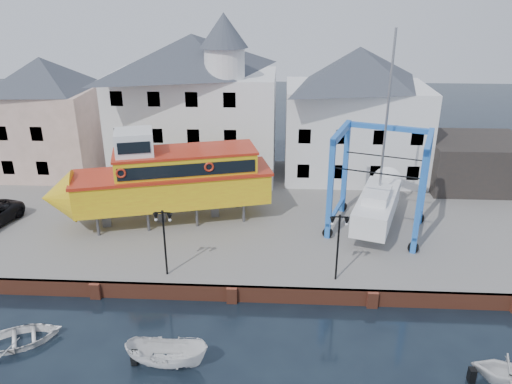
{
  "coord_description": "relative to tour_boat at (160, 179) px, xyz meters",
  "views": [
    {
      "loc": [
        2.71,
        -24.04,
        17.08
      ],
      "look_at": [
        1.0,
        7.0,
        4.0
      ],
      "focal_mm": 35.0,
      "sensor_mm": 36.0,
      "label": 1
    }
  ],
  "objects": [
    {
      "name": "building_pink",
      "position": [
        -12.1,
        9.69,
        1.9
      ],
      "size": [
        8.0,
        7.0,
        10.3
      ],
      "color": "tan",
      "rests_on": "hardstanding"
    },
    {
      "name": "quay_wall",
      "position": [
        5.9,
        -8.2,
        -3.75
      ],
      "size": [
        44.0,
        0.47,
        1.0
      ],
      "color": "brown",
      "rests_on": "ground"
    },
    {
      "name": "tour_boat",
      "position": [
        0.0,
        0.0,
        0.0
      ],
      "size": [
        16.26,
        7.76,
        6.89
      ],
      "rotation": [
        0.0,
        0.0,
        0.26
      ],
      "color": "#59595E",
      "rests_on": "hardstanding"
    },
    {
      "name": "ground",
      "position": [
        5.9,
        -8.31,
        -4.25
      ],
      "size": [
        140.0,
        140.0,
        0.0
      ],
      "primitive_type": "plane",
      "color": "black",
      "rests_on": "ground"
    },
    {
      "name": "motorboat_a",
      "position": [
        3.3,
        -13.66,
        -4.25
      ],
      "size": [
        4.16,
        1.79,
        1.57
      ],
      "primitive_type": "imported",
      "rotation": [
        0.0,
        0.0,
        1.51
      ],
      "color": "white",
      "rests_on": "ground"
    },
    {
      "name": "motorboat_d",
      "position": [
        -4.6,
        -12.49,
        -4.25
      ],
      "size": [
        5.03,
        4.52,
        0.86
      ],
      "primitive_type": "imported",
      "rotation": [
        0.0,
        0.0,
        2.04
      ],
      "color": "white",
      "rests_on": "ground"
    },
    {
      "name": "travel_lift",
      "position": [
        15.48,
        0.2,
        -0.99
      ],
      "size": [
        7.55,
        9.24,
        13.57
      ],
      "rotation": [
        0.0,
        0.0,
        -0.32
      ],
      "color": "blue",
      "rests_on": "hardstanding"
    },
    {
      "name": "lamp_post_right",
      "position": [
        11.9,
        -7.11,
        -0.08
      ],
      "size": [
        1.12,
        0.32,
        4.2
      ],
      "color": "black",
      "rests_on": "hardstanding"
    },
    {
      "name": "shed_dark",
      "position": [
        24.9,
        8.69,
        -1.25
      ],
      "size": [
        8.0,
        7.0,
        4.0
      ],
      "primitive_type": "cube",
      "color": "#272523",
      "rests_on": "hardstanding"
    },
    {
      "name": "hardstanding",
      "position": [
        5.9,
        2.69,
        -3.75
      ],
      "size": [
        44.0,
        22.0,
        1.0
      ],
      "primitive_type": "cube",
      "color": "slate",
      "rests_on": "ground"
    },
    {
      "name": "motorboat_c",
      "position": [
        19.16,
        -13.94,
        -4.25
      ],
      "size": [
        3.82,
        3.51,
        1.69
      ],
      "primitive_type": "imported",
      "rotation": [
        0.0,
        0.0,
        1.3
      ],
      "color": "white",
      "rests_on": "ground"
    },
    {
      "name": "lamp_post_left",
      "position": [
        1.9,
        -7.11,
        -0.08
      ],
      "size": [
        1.12,
        0.32,
        4.2
      ],
      "color": "black",
      "rests_on": "hardstanding"
    },
    {
      "name": "building_white_right",
      "position": [
        14.9,
        10.69,
        2.35
      ],
      "size": [
        12.0,
        8.0,
        11.2
      ],
      "color": "white",
      "rests_on": "hardstanding"
    },
    {
      "name": "building_white_main",
      "position": [
        1.03,
        10.09,
        3.09
      ],
      "size": [
        14.0,
        8.3,
        14.0
      ],
      "color": "white",
      "rests_on": "hardstanding"
    }
  ]
}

